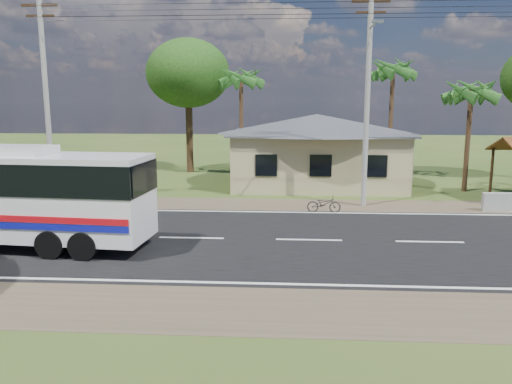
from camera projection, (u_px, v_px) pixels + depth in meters
ground at (309, 240)px, 18.90m from camera, size 120.00×120.00×0.00m
road at (309, 240)px, 18.90m from camera, size 120.00×16.00×0.03m
house at (317, 142)px, 31.12m from camera, size 12.40×10.00×5.00m
utility_poles at (361, 89)px, 24.06m from camera, size 32.80×2.22×11.00m
palm_near at (471, 92)px, 28.09m from camera, size 2.80×2.80×6.70m
palm_mid at (393, 70)px, 32.46m from camera, size 2.80×2.80×8.20m
palm_far at (241, 79)px, 33.64m from camera, size 2.80×2.80×7.70m
tree_behind_house at (188, 74)px, 35.76m from camera, size 6.00×6.00×9.61m
motorcycle at (324, 204)px, 23.53m from camera, size 1.59×0.61×0.83m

